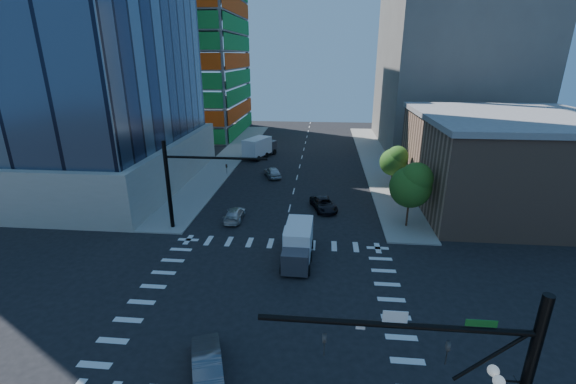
# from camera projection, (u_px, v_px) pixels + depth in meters

# --- Properties ---
(ground) EXTENTS (160.00, 160.00, 0.00)m
(ground) POSITION_uv_depth(u_px,v_px,m) (267.00, 301.00, 27.87)
(ground) COLOR black
(ground) RESTS_ON ground
(road_markings) EXTENTS (20.00, 20.00, 0.01)m
(road_markings) POSITION_uv_depth(u_px,v_px,m) (267.00, 301.00, 27.87)
(road_markings) COLOR silver
(road_markings) RESTS_ON ground
(sidewalk_ne) EXTENTS (5.00, 60.00, 0.15)m
(sidewalk_ne) POSITION_uv_depth(u_px,v_px,m) (376.00, 161.00, 64.24)
(sidewalk_ne) COLOR gray
(sidewalk_ne) RESTS_ON ground
(sidewalk_nw) EXTENTS (5.00, 60.00, 0.15)m
(sidewalk_nw) POSITION_uv_depth(u_px,v_px,m) (229.00, 158.00, 66.47)
(sidewalk_nw) COLOR gray
(sidewalk_nw) RESTS_ON ground
(construction_building) EXTENTS (25.16, 34.50, 70.60)m
(construction_building) POSITION_uv_depth(u_px,v_px,m) (178.00, 15.00, 80.13)
(construction_building) COLOR gray
(construction_building) RESTS_ON ground
(commercial_building) EXTENTS (20.50, 22.50, 10.60)m
(commercial_building) POSITION_uv_depth(u_px,v_px,m) (508.00, 160.00, 44.49)
(commercial_building) COLOR #8C6751
(commercial_building) RESTS_ON ground
(bg_building_ne) EXTENTS (24.00, 30.00, 28.00)m
(bg_building_ne) POSITION_uv_depth(u_px,v_px,m) (450.00, 71.00, 72.35)
(bg_building_ne) COLOR #625C58
(bg_building_ne) RESTS_ON ground
(signal_mast_nw) EXTENTS (10.20, 0.40, 9.00)m
(signal_mast_nw) POSITION_uv_depth(u_px,v_px,m) (182.00, 177.00, 37.70)
(signal_mast_nw) COLOR black
(signal_mast_nw) RESTS_ON sidewalk_nw
(tree_south) EXTENTS (4.16, 4.16, 6.82)m
(tree_south) POSITION_uv_depth(u_px,v_px,m) (412.00, 184.00, 38.21)
(tree_south) COLOR #382316
(tree_south) RESTS_ON sidewalk_ne
(tree_north) EXTENTS (3.54, 3.52, 5.78)m
(tree_north) POSITION_uv_depth(u_px,v_px,m) (395.00, 160.00, 49.67)
(tree_north) COLOR #382316
(tree_north) RESTS_ON sidewalk_ne
(car_nb_far) EXTENTS (3.60, 5.33, 1.36)m
(car_nb_far) POSITION_uv_depth(u_px,v_px,m) (324.00, 204.00, 44.15)
(car_nb_far) COLOR black
(car_nb_far) RESTS_ON ground
(car_sb_near) EXTENTS (1.89, 4.49, 1.29)m
(car_sb_near) POSITION_uv_depth(u_px,v_px,m) (235.00, 214.00, 41.43)
(car_sb_near) COLOR silver
(car_sb_near) RESTS_ON ground
(car_sb_mid) EXTENTS (3.34, 4.79, 1.51)m
(car_sb_mid) POSITION_uv_depth(u_px,v_px,m) (272.00, 172.00, 55.98)
(car_sb_mid) COLOR #B4B7BC
(car_sb_mid) RESTS_ON ground
(car_sb_cross) EXTENTS (3.04, 4.80, 1.49)m
(car_sb_cross) POSITION_uv_depth(u_px,v_px,m) (207.00, 361.00, 21.40)
(car_sb_cross) COLOR #57575D
(car_sb_cross) RESTS_ON ground
(box_truck_near) EXTENTS (2.55, 5.76, 2.99)m
(box_truck_near) POSITION_uv_depth(u_px,v_px,m) (298.00, 247.00, 32.82)
(box_truck_near) COLOR black
(box_truck_near) RESTS_ON ground
(box_truck_far) EXTENTS (5.21, 7.30, 3.52)m
(box_truck_far) POSITION_uv_depth(u_px,v_px,m) (261.00, 148.00, 66.74)
(box_truck_far) COLOR black
(box_truck_far) RESTS_ON ground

